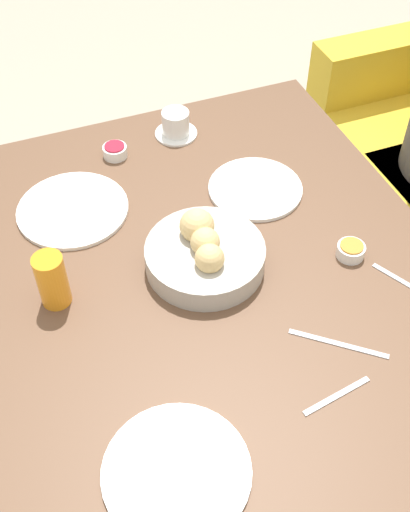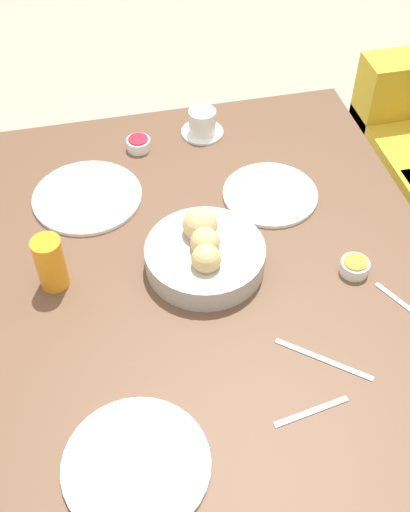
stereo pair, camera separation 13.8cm
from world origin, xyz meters
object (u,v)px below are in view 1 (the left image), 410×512
object	(u,v)px
coffee_cup	(176,125)
knife_silver	(338,344)
spoon_coffee	(337,396)
plate_near_left	(73,209)
jam_bowl_berry	(115,151)
plate_near_right	(177,472)
juice_glass	(52,280)
plate_far_center	(255,189)
jam_bowl_honey	(351,250)
bread_basket	(204,253)

from	to	relation	value
coffee_cup	knife_silver	world-z (taller)	coffee_cup
coffee_cup	spoon_coffee	xyz separation A→B (m)	(0.86, 0.01, -0.03)
plate_near_left	jam_bowl_berry	bearing A→B (deg)	137.32
jam_bowl_berry	spoon_coffee	bearing A→B (deg)	12.70
plate_near_left	plate_near_right	xyz separation A→B (m)	(0.70, 0.01, 0.00)
plate_near_right	juice_glass	size ratio (longest dim) A/B	2.02
plate_near_left	plate_far_center	world-z (taller)	same
plate_near_left	spoon_coffee	size ratio (longest dim) A/B	1.77
plate_near_left	juice_glass	size ratio (longest dim) A/B	2.09
juice_glass	jam_bowl_honey	xyz separation A→B (m)	(0.11, 0.63, -0.05)
bread_basket	plate_near_left	bearing A→B (deg)	-140.03
jam_bowl_honey	plate_near_right	bearing A→B (deg)	-57.69
plate_near_left	spoon_coffee	bearing A→B (deg)	26.93
bread_basket	jam_bowl_berry	size ratio (longest dim) A/B	4.16
bread_basket	spoon_coffee	distance (m)	0.41
coffee_cup	jam_bowl_honey	size ratio (longest dim) A/B	1.81
plate_far_center	knife_silver	world-z (taller)	plate_far_center
jam_bowl_berry	plate_near_right	bearing A→B (deg)	-9.12
plate_near_left	knife_silver	world-z (taller)	plate_near_left
jam_bowl_berry	jam_bowl_honey	xyz separation A→B (m)	(0.53, 0.39, 0.00)
bread_basket	juice_glass	bearing A→B (deg)	-93.60
juice_glass	coffee_cup	size ratio (longest dim) A/B	1.11
spoon_coffee	plate_near_left	bearing A→B (deg)	-153.07
bread_basket	plate_near_right	size ratio (longest dim) A/B	1.02
plate_near_left	jam_bowl_honey	xyz separation A→B (m)	(0.36, 0.54, 0.01)
juice_glass	plate_near_left	bearing A→B (deg)	159.71
jam_bowl_honey	spoon_coffee	world-z (taller)	jam_bowl_honey
plate_near_left	coffee_cup	xyz separation A→B (m)	(-0.19, 0.33, 0.03)
plate_far_center	juice_glass	world-z (taller)	juice_glass
plate_near_right	jam_bowl_berry	size ratio (longest dim) A/B	4.08
jam_bowl_honey	jam_bowl_berry	bearing A→B (deg)	-143.66
plate_near_left	spoon_coffee	world-z (taller)	plate_near_left
plate_far_center	coffee_cup	world-z (taller)	coffee_cup
bread_basket	plate_near_right	world-z (taller)	bread_basket
coffee_cup	plate_near_right	bearing A→B (deg)	-19.50
jam_bowl_honey	spoon_coffee	bearing A→B (deg)	-33.71
coffee_cup	jam_bowl_berry	size ratio (longest dim) A/B	1.81
juice_glass	coffee_cup	xyz separation A→B (m)	(-0.45, 0.42, -0.03)
plate_near_left	plate_far_center	distance (m)	0.44
plate_near_right	knife_silver	distance (m)	0.41
coffee_cup	spoon_coffee	bearing A→B (deg)	0.66
plate_near_right	jam_bowl_berry	bearing A→B (deg)	170.88
knife_silver	spoon_coffee	world-z (taller)	same
plate_far_center	juice_glass	distance (m)	0.55
plate_far_center	juice_glass	size ratio (longest dim) A/B	1.82
knife_silver	bread_basket	bearing A→B (deg)	-149.88
bread_basket	juice_glass	world-z (taller)	juice_glass
plate_far_center	knife_silver	size ratio (longest dim) A/B	1.44
juice_glass	jam_bowl_berry	size ratio (longest dim) A/B	2.02
juice_glass	jam_bowl_berry	bearing A→B (deg)	149.58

